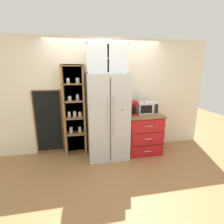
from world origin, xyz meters
TOP-DOWN VIEW (x-y plane):
  - ground_plane at (0.00, 0.00)m, footprint 10.63×10.63m
  - wall_back_cream at (0.00, 0.40)m, footprint 4.93×0.10m
  - refrigerator at (0.00, -0.01)m, footprint 0.84×0.74m
  - pantry_shelf_column at (-0.69, 0.28)m, footprint 0.50×0.31m
  - counter_cabinet at (0.84, 0.03)m, footprint 0.78×0.68m
  - microwave at (0.91, 0.07)m, footprint 0.44×0.33m
  - coffee_maker at (0.57, 0.03)m, footprint 0.17×0.20m
  - mug_navy at (0.84, 0.05)m, footprint 0.12×0.09m
  - bottle_amber at (0.84, 0.01)m, footprint 0.06×0.06m
  - upper_cabinet at (0.00, 0.04)m, footprint 0.81×0.32m
  - chalkboard_menu at (-1.27, 0.33)m, footprint 0.60×0.04m

SIDE VIEW (x-z plane):
  - ground_plane at x=0.00m, z-range 0.00..0.00m
  - counter_cabinet at x=0.84m, z-range 0.00..0.91m
  - chalkboard_menu at x=-1.27m, z-range 0.00..1.46m
  - refrigerator at x=0.00m, z-range 0.00..1.80m
  - mug_navy at x=0.84m, z-range 0.91..1.01m
  - pantry_shelf_column at x=-0.69m, z-range 0.03..2.02m
  - bottle_amber at x=0.84m, z-range 0.89..1.17m
  - microwave at x=0.91m, z-range 0.91..1.17m
  - coffee_maker at x=0.57m, z-range 0.91..1.22m
  - wall_back_cream at x=0.00m, z-range 0.00..2.55m
  - upper_cabinet at x=0.00m, z-range 1.80..2.36m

